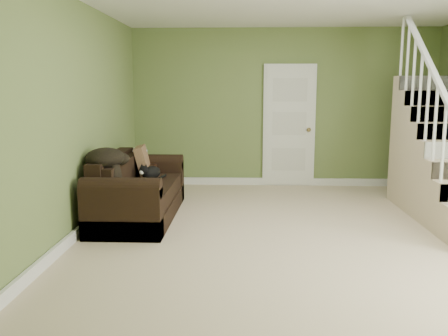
# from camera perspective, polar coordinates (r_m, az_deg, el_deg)

# --- Properties ---
(floor) EXTENTS (5.00, 5.50, 0.01)m
(floor) POSITION_cam_1_polar(r_m,az_deg,el_deg) (5.50, 9.18, -7.81)
(floor) COLOR #CBB192
(floor) RESTS_ON ground
(wall_back) EXTENTS (5.00, 0.04, 2.60)m
(wall_back) POSITION_cam_1_polar(r_m,az_deg,el_deg) (7.99, 7.14, 7.16)
(wall_back) COLOR olive
(wall_back) RESTS_ON floor
(wall_front) EXTENTS (5.00, 0.04, 2.60)m
(wall_front) POSITION_cam_1_polar(r_m,az_deg,el_deg) (2.56, 17.09, 1.60)
(wall_front) COLOR olive
(wall_front) RESTS_ON floor
(wall_left) EXTENTS (0.04, 5.50, 2.60)m
(wall_left) POSITION_cam_1_polar(r_m,az_deg,el_deg) (5.54, -17.19, 5.72)
(wall_left) COLOR olive
(wall_left) RESTS_ON floor
(baseboard_back) EXTENTS (5.00, 0.04, 0.12)m
(baseboard_back) POSITION_cam_1_polar(r_m,az_deg,el_deg) (8.11, 6.97, -1.63)
(baseboard_back) COLOR white
(baseboard_back) RESTS_ON floor
(baseboard_left) EXTENTS (0.04, 5.50, 0.12)m
(baseboard_left) POSITION_cam_1_polar(r_m,az_deg,el_deg) (5.74, -16.29, -6.71)
(baseboard_left) COLOR white
(baseboard_left) RESTS_ON floor
(door) EXTENTS (0.86, 0.12, 2.02)m
(door) POSITION_cam_1_polar(r_m,az_deg,el_deg) (7.97, 7.84, 5.02)
(door) COLOR white
(door) RESTS_ON floor
(staircase) EXTENTS (1.00, 2.51, 2.82)m
(staircase) POSITION_cam_1_polar(r_m,az_deg,el_deg) (6.79, 25.31, 0.28)
(staircase) COLOR #CBB192
(staircase) RESTS_ON floor
(sofa) EXTENTS (0.88, 2.03, 0.80)m
(sofa) POSITION_cam_1_polar(r_m,az_deg,el_deg) (6.13, -10.51, -3.07)
(sofa) COLOR black
(sofa) RESTS_ON floor
(side_table) EXTENTS (0.57, 0.57, 0.80)m
(side_table) POSITION_cam_1_polar(r_m,az_deg,el_deg) (6.94, -9.88, -1.66)
(side_table) COLOR black
(side_table) RESTS_ON floor
(cat) EXTENTS (0.30, 0.50, 0.24)m
(cat) POSITION_cam_1_polar(r_m,az_deg,el_deg) (6.33, -8.76, -0.58)
(cat) COLOR black
(cat) RESTS_ON sofa
(banana) EXTENTS (0.06, 0.17, 0.05)m
(banana) POSITION_cam_1_polar(r_m,az_deg,el_deg) (5.65, -10.86, -2.59)
(banana) COLOR gold
(banana) RESTS_ON sofa
(throw_pillow) EXTENTS (0.28, 0.49, 0.49)m
(throw_pillow) POSITION_cam_1_polar(r_m,az_deg,el_deg) (6.63, -9.64, 0.58)
(throw_pillow) COLOR #533421
(throw_pillow) RESTS_ON sofa
(throw_blanket) EXTENTS (0.58, 0.67, 0.24)m
(throw_blanket) POSITION_cam_1_polar(r_m,az_deg,el_deg) (5.69, -14.14, 1.18)
(throw_blanket) COLOR black
(throw_blanket) RESTS_ON sofa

